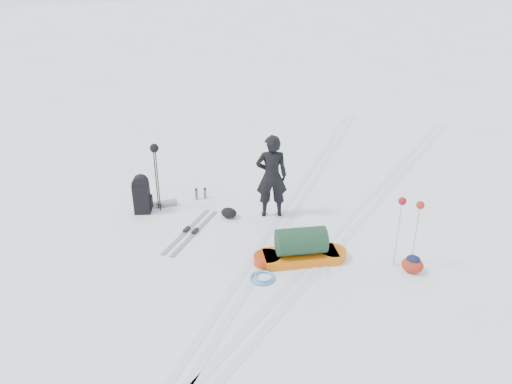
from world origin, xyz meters
The scene contains 13 objects.
ground centered at (0.00, 0.00, 0.00)m, with size 200.00×200.00×0.00m, color white.
ski_tracks centered at (0.61, 0.88, 0.00)m, with size 3.38×17.97×0.01m.
skier centered at (-0.39, 0.99, 0.90)m, with size 0.66×0.43×1.81m, color black.
pulk_sled centered at (0.77, -0.43, 0.25)m, with size 1.72×1.34×0.66m.
expedition_rucksack centered at (-2.93, 0.03, 0.40)m, with size 0.72×0.86×0.86m.
ski_poles_black centered at (-2.72, 0.24, 1.25)m, with size 0.21×0.19×1.52m.
ski_poles_silver centered at (2.50, 0.07, 1.14)m, with size 0.43×0.17×1.37m.
touring_skis_grey centered at (-1.59, -0.34, 0.02)m, with size 0.38×1.93×0.07m.
touring_skis_white centered at (0.91, 0.01, 0.01)m, with size 1.05×1.75×0.07m.
rope_coil centered at (0.36, -1.23, 0.03)m, with size 0.53×0.53×0.05m.
small_daypack centered at (2.68, 0.02, 0.16)m, with size 0.48×0.46×0.33m.
thermos_pair centered at (-2.16, 1.07, 0.13)m, with size 0.22×0.21×0.27m.
stuff_sack centered at (-1.17, 0.52, 0.11)m, with size 0.41×0.36×0.22m.
Camera 1 is at (3.11, -7.79, 5.05)m, focal length 35.00 mm.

